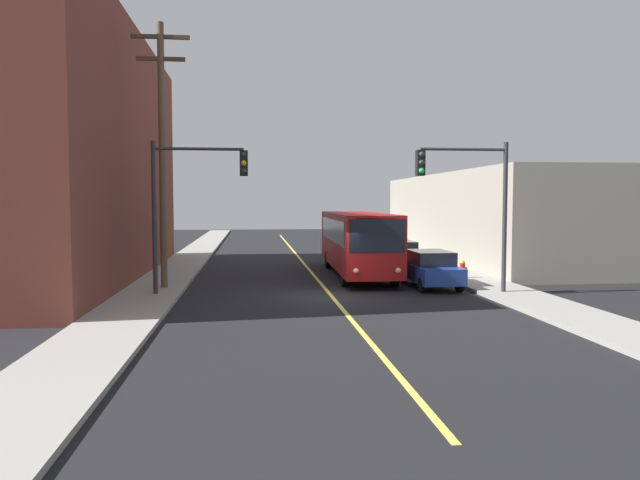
% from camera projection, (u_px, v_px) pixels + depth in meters
% --- Properties ---
extents(ground_plane, '(120.00, 120.00, 0.00)m').
position_uv_depth(ground_plane, '(331.00, 296.00, 24.24)').
color(ground_plane, black).
extents(sidewalk_left, '(2.50, 90.00, 0.15)m').
position_uv_depth(sidewalk_left, '(178.00, 269.00, 33.35)').
color(sidewalk_left, gray).
rests_on(sidewalk_left, ground).
extents(sidewalk_right, '(2.50, 90.00, 0.15)m').
position_uv_depth(sidewalk_right, '(433.00, 266.00, 34.95)').
color(sidewalk_right, gray).
rests_on(sidewalk_right, ground).
extents(lane_stripe_center, '(0.16, 60.00, 0.01)m').
position_uv_depth(lane_stripe_center, '(301.00, 260.00, 39.11)').
color(lane_stripe_center, '#D8CC4C').
rests_on(lane_stripe_center, ground).
extents(building_left_brick, '(10.00, 23.69, 12.02)m').
position_uv_depth(building_left_brick, '(35.00, 155.00, 28.99)').
color(building_left_brick, brown).
rests_on(building_left_brick, ground).
extents(building_right_warehouse, '(12.00, 24.34, 5.56)m').
position_uv_depth(building_right_warehouse, '(521.00, 217.00, 39.95)').
color(building_right_warehouse, gray).
rests_on(building_right_warehouse, ground).
extents(city_bus, '(2.87, 12.21, 3.20)m').
position_uv_depth(city_bus, '(357.00, 240.00, 31.16)').
color(city_bus, maroon).
rests_on(city_bus, ground).
extents(parked_car_blue, '(1.85, 4.41, 1.62)m').
position_uv_depth(parked_car_blue, '(430.00, 268.00, 26.71)').
color(parked_car_blue, navy).
rests_on(parked_car_blue, ground).
extents(parked_car_white, '(1.88, 4.43, 1.62)m').
position_uv_depth(parked_car_white, '(399.00, 255.00, 33.52)').
color(parked_car_white, silver).
rests_on(parked_car_white, ground).
extents(parked_car_silver, '(1.92, 4.45, 1.62)m').
position_uv_depth(parked_car_silver, '(374.00, 247.00, 39.18)').
color(parked_car_silver, '#B7B7BC').
rests_on(parked_car_silver, ground).
extents(utility_pole_near, '(2.40, 0.28, 11.06)m').
position_uv_depth(utility_pole_near, '(162.00, 144.00, 25.35)').
color(utility_pole_near, brown).
rests_on(utility_pole_near, sidewalk_left).
extents(traffic_signal_left_corner, '(3.75, 0.48, 6.00)m').
position_uv_depth(traffic_signal_left_corner, '(194.00, 188.00, 23.81)').
color(traffic_signal_left_corner, '#2D2D33').
rests_on(traffic_signal_left_corner, sidewalk_left).
extents(traffic_signal_right_corner, '(3.75, 0.48, 6.00)m').
position_uv_depth(traffic_signal_right_corner, '(468.00, 188.00, 24.03)').
color(traffic_signal_right_corner, '#2D2D33').
rests_on(traffic_signal_right_corner, sidewalk_right).
extents(fire_hydrant, '(0.44, 0.26, 0.84)m').
position_uv_depth(fire_hydrant, '(462.00, 269.00, 28.93)').
color(fire_hydrant, red).
rests_on(fire_hydrant, sidewalk_right).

